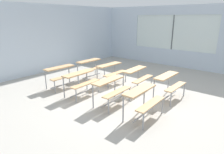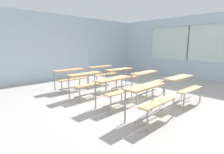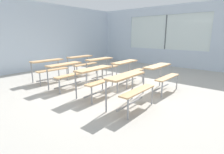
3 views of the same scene
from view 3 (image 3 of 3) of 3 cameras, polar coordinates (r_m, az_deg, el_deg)
ground at (r=5.29m, az=-0.91°, el=-4.14°), size 10.00×9.00×0.05m
wall_back at (r=8.68m, az=-24.56°, el=11.89°), size 10.00×0.12×3.00m
wall_right at (r=9.35m, az=20.69°, el=11.96°), size 0.12×9.00×3.00m
desk_bench_r0c0 at (r=3.81m, az=5.81°, el=-2.09°), size 1.11×0.60×0.74m
desk_bench_r0c1 at (r=5.14m, az=15.64°, el=1.62°), size 1.11×0.61×0.74m
desk_bench_r1c0 at (r=4.56m, az=-5.01°, el=0.56°), size 1.12×0.62×0.74m
desk_bench_r1c1 at (r=5.72m, az=5.15°, el=3.25°), size 1.12×0.63×0.74m
desk_bench_r2c0 at (r=5.41m, az=-14.55°, el=2.27°), size 1.12×0.63×0.74m
desk_bench_r2c1 at (r=6.40m, az=-3.46°, el=4.40°), size 1.13×0.64×0.74m
desk_bench_r3c0 at (r=6.36m, az=-19.86°, el=3.56°), size 1.12×0.63×0.74m
desk_bench_r3c1 at (r=7.18m, az=-9.83°, el=5.26°), size 1.11×0.61×0.74m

